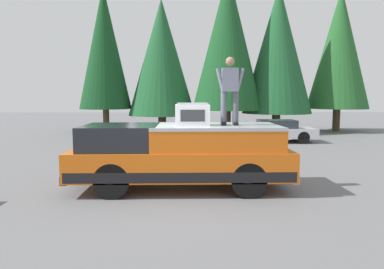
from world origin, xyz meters
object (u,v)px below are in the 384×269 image
compressor_unit (192,114)px  person_on_truck_bed (230,89)px  parked_car_silver (275,131)px  pickup_truck (181,155)px

compressor_unit → person_on_truck_bed: 1.13m
person_on_truck_bed → parked_car_silver: bearing=-21.0°
compressor_unit → pickup_truck: bearing=63.1°
compressor_unit → parked_car_silver: 10.56m
compressor_unit → person_on_truck_bed: bearing=-87.4°
compressor_unit → person_on_truck_bed: size_ratio=0.50×
compressor_unit → parked_car_silver: (9.43, -4.54, -1.35)m
parked_car_silver → pickup_truck: bearing=152.5°
person_on_truck_bed → pickup_truck: bearing=85.2°
person_on_truck_bed → parked_car_silver: size_ratio=0.41×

